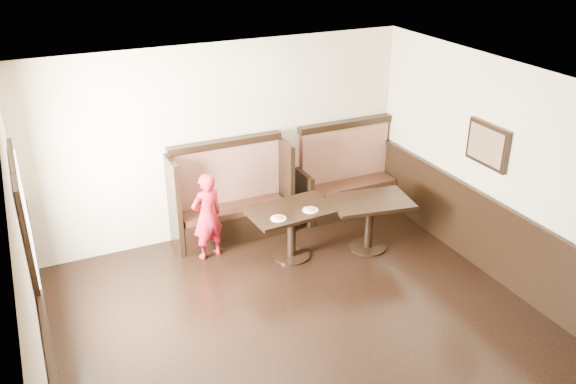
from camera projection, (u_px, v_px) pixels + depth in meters
ground at (341, 374)px, 6.35m from camera, size 7.00×7.00×0.00m
room_shell at (305, 314)px, 6.19m from camera, size 7.00×7.00×7.00m
booth_main at (231, 202)px, 8.83m from camera, size 1.75×0.72×1.45m
booth_neighbor at (347, 182)px, 9.60m from camera, size 1.65×0.72×1.45m
table_main at (292, 220)px, 8.23m from camera, size 1.21×0.80×0.75m
table_neighbor at (370, 212)px, 8.45m from camera, size 1.20×0.89×0.76m
child at (207, 216)px, 8.23m from camera, size 0.51×0.39×1.25m
pizza_plate_left at (278, 218)px, 7.89m from camera, size 0.21×0.21×0.04m
pizza_plate_right at (310, 209)px, 8.11m from camera, size 0.21×0.21×0.04m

